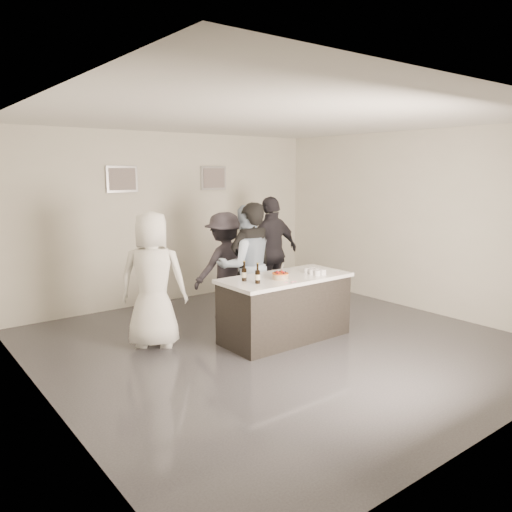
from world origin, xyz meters
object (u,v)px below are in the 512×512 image
at_px(bar_counter, 285,308).
at_px(person_guest_back, 225,266).
at_px(person_main_black, 251,266).
at_px(person_main_blue, 245,266).
at_px(person_guest_left, 153,280).
at_px(cake, 280,276).
at_px(beer_bottle_a, 244,271).
at_px(beer_bottle_b, 258,274).
at_px(person_guest_right, 272,252).

xyz_separation_m(bar_counter, person_guest_back, (-0.08, 1.37, 0.40)).
xyz_separation_m(person_main_black, person_guest_back, (-0.04, 0.64, -0.09)).
distance_m(person_main_blue, person_guest_left, 1.53).
height_order(cake, person_main_blue, person_main_blue).
xyz_separation_m(bar_counter, person_guest_left, (-1.58, 0.85, 0.46)).
relative_size(person_main_blue, person_guest_back, 1.08).
bearing_deg(person_main_blue, beer_bottle_a, 66.96).
height_order(cake, person_guest_left, person_guest_left).
distance_m(person_main_blue, person_guest_back, 0.52).
distance_m(beer_bottle_b, person_guest_left, 1.40).
height_order(beer_bottle_b, person_main_blue, person_main_blue).
distance_m(cake, beer_bottle_a, 0.51).
relative_size(beer_bottle_b, person_guest_left, 0.14).
bearing_deg(person_main_black, beer_bottle_a, 50.56).
xyz_separation_m(beer_bottle_b, person_guest_back, (0.50, 1.49, -0.18)).
xyz_separation_m(person_main_blue, person_guest_right, (1.03, 0.62, 0.04)).
bearing_deg(beer_bottle_a, person_guest_back, 66.48).
bearing_deg(beer_bottle_b, person_main_black, 57.79).
relative_size(beer_bottle_a, person_guest_right, 0.14).
bearing_deg(cake, person_guest_back, 86.37).
height_order(beer_bottle_a, person_guest_left, person_guest_left).
relative_size(bar_counter, cake, 8.33).
height_order(beer_bottle_b, person_guest_back, person_guest_back).
distance_m(person_guest_left, person_guest_right, 2.63).
bearing_deg(beer_bottle_a, person_main_blue, 52.53).
distance_m(beer_bottle_b, person_guest_right, 2.22).
xyz_separation_m(person_main_blue, person_guest_left, (-1.53, 0.00, -0.01)).
xyz_separation_m(bar_counter, person_guest_right, (0.97, 1.47, 0.50)).
distance_m(bar_counter, person_main_black, 0.88).
xyz_separation_m(bar_counter, person_main_blue, (-0.06, 0.85, 0.47)).
xyz_separation_m(beer_bottle_a, person_main_black, (0.59, 0.63, -0.09)).
bearing_deg(person_main_black, person_guest_right, -140.26).
bearing_deg(cake, person_guest_right, 53.86).
distance_m(cake, beer_bottle_b, 0.42).
relative_size(bar_counter, person_guest_right, 0.97).
bearing_deg(person_guest_right, beer_bottle_b, 42.56).
bearing_deg(person_guest_back, person_main_black, 90.26).
xyz_separation_m(person_main_black, person_guest_left, (-1.54, 0.12, -0.03)).
height_order(cake, beer_bottle_a, beer_bottle_a).
height_order(beer_bottle_a, person_main_black, person_main_black).
height_order(bar_counter, person_guest_right, person_guest_right).
xyz_separation_m(cake, person_guest_back, (0.09, 1.47, -0.09)).
bearing_deg(person_guest_left, beer_bottle_b, 173.67).
height_order(beer_bottle_b, person_main_black, person_main_black).
relative_size(beer_bottle_a, person_guest_back, 0.15).
height_order(cake, person_guest_back, person_guest_back).
distance_m(beer_bottle_b, person_main_blue, 1.11).
relative_size(bar_counter, beer_bottle_a, 7.15).
xyz_separation_m(bar_counter, beer_bottle_a, (-0.63, 0.10, 0.58)).
bearing_deg(person_guest_right, person_main_blue, 27.89).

